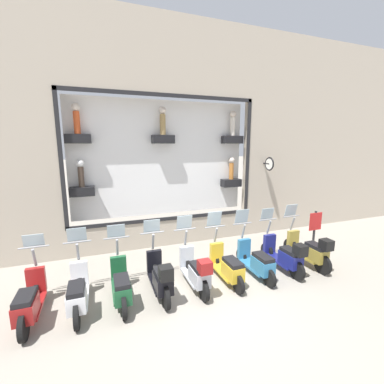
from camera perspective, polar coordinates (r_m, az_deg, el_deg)
The scene contains 12 objects.
ground_plane at distance 6.36m, azimuth 2.96°, elevation -22.82°, with size 120.00×120.00×0.00m, color gray.
building_facade at distance 8.74m, azimuth -6.26°, elevation 12.48°, with size 1.17×36.00×7.45m.
scooter_olive_0 at distance 8.30m, azimuth 24.69°, elevation -11.69°, with size 1.81×0.61×1.66m.
scooter_navy_1 at distance 7.74m, azimuth 19.96°, elevation -13.07°, with size 1.80×0.61×1.61m.
scooter_teal_2 at distance 7.31m, azimuth 14.15°, elevation -14.68°, with size 1.79×0.61×1.65m.
scooter_yellow_3 at distance 6.89m, azimuth 7.84°, elevation -16.04°, with size 1.79×0.60×1.67m.
scooter_silver_4 at distance 6.49m, azimuth 0.90°, elevation -17.15°, with size 1.80×0.61×1.64m.
scooter_black_5 at distance 6.27m, azimuth -7.03°, elevation -18.25°, with size 1.81×0.60×1.62m.
scooter_green_6 at distance 6.24m, azimuth -15.48°, elevation -19.32°, with size 1.80×0.61×1.58m.
scooter_white_7 at distance 6.25m, azimuth -24.02°, elevation -19.73°, with size 1.80×0.61×1.60m.
scooter_red_8 at distance 6.39m, azimuth -32.37°, elevation -19.82°, with size 1.80×0.61×1.55m.
shop_sign_post at distance 8.95m, azimuth 25.52°, elevation -8.14°, with size 0.36×0.45×1.47m.
Camera 1 is at (-4.87, 2.10, 3.50)m, focal length 24.00 mm.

